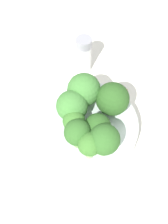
% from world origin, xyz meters
% --- Properties ---
extents(ground_plane, '(3.00, 3.00, 0.00)m').
position_xyz_m(ground_plane, '(0.00, 0.00, 0.00)').
color(ground_plane, silver).
extents(bowl, '(0.19, 0.19, 0.04)m').
position_xyz_m(bowl, '(0.00, 0.00, 0.02)').
color(bowl, silver).
rests_on(bowl, ground_plane).
extents(broccoli_floret_0, '(0.05, 0.05, 0.07)m').
position_xyz_m(broccoli_floret_0, '(-0.06, -0.00, 0.08)').
color(broccoli_floret_0, '#84AD66').
rests_on(broccoli_floret_0, bowl).
extents(broccoli_floret_1, '(0.04, 0.04, 0.06)m').
position_xyz_m(broccoli_floret_1, '(-0.03, 0.03, 0.08)').
color(broccoli_floret_1, '#7A9E5B').
rests_on(broccoli_floret_1, bowl).
extents(broccoli_floret_2, '(0.06, 0.06, 0.06)m').
position_xyz_m(broccoli_floret_2, '(0.02, 0.01, 0.08)').
color(broccoli_floret_2, '#7A9E5B').
rests_on(broccoli_floret_2, bowl).
extents(broccoli_floret_3, '(0.06, 0.06, 0.06)m').
position_xyz_m(broccoli_floret_3, '(0.00, -0.06, 0.08)').
color(broccoli_floret_3, '#7A9E5B').
rests_on(broccoli_floret_3, bowl).
extents(broccoli_floret_4, '(0.05, 0.05, 0.05)m').
position_xyz_m(broccoli_floret_4, '(-0.03, -0.01, 0.07)').
color(broccoli_floret_4, '#8EB770').
rests_on(broccoli_floret_4, bowl).
extents(broccoli_floret_5, '(0.04, 0.04, 0.06)m').
position_xyz_m(broccoli_floret_5, '(-0.06, 0.02, 0.08)').
color(broccoli_floret_5, '#8EB770').
rests_on(broccoli_floret_5, bowl).
extents(broccoli_floret_6, '(0.04, 0.04, 0.05)m').
position_xyz_m(broccoli_floret_6, '(-0.01, 0.02, 0.07)').
color(broccoli_floret_6, '#84AD66').
rests_on(broccoli_floret_6, bowl).
extents(broccoli_floret_7, '(0.06, 0.06, 0.07)m').
position_xyz_m(broccoli_floret_7, '(0.04, -0.02, 0.08)').
color(broccoli_floret_7, '#84AD66').
rests_on(broccoli_floret_7, bowl).
extents(pepper_shaker, '(0.03, 0.03, 0.08)m').
position_xyz_m(pepper_shaker, '(0.15, -0.08, 0.04)').
color(pepper_shaker, silver).
rests_on(pepper_shaker, ground_plane).
extents(almond_crumb_0, '(0.01, 0.01, 0.01)m').
position_xyz_m(almond_crumb_0, '(0.05, -0.13, 0.00)').
color(almond_crumb_0, tan).
rests_on(almond_crumb_0, ground_plane).
extents(almond_crumb_1, '(0.01, 0.01, 0.01)m').
position_xyz_m(almond_crumb_1, '(0.11, 0.01, 0.00)').
color(almond_crumb_1, '#AD7F4C').
rests_on(almond_crumb_1, ground_plane).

